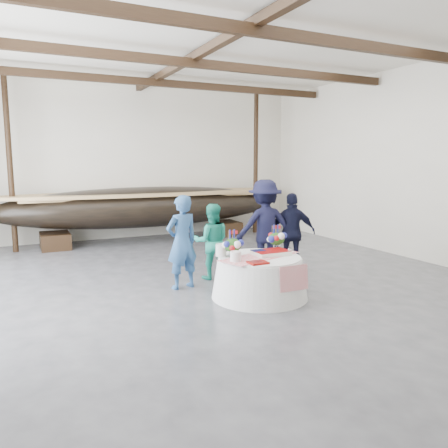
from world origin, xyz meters
name	(u,v)px	position (x,y,z in m)	size (l,w,h in m)	color
floor	(227,287)	(0.00, 0.00, 0.00)	(10.00, 12.00, 0.01)	#3D3D42
wall_back	(139,162)	(0.00, 6.00, 2.25)	(10.00, 0.02, 4.50)	silver
wall_right	(425,163)	(5.00, 0.00, 2.25)	(0.02, 12.00, 4.50)	silver
ceiling	(227,31)	(0.00, 0.00, 4.50)	(10.00, 12.00, 0.01)	white
pavilion_structure	(207,70)	(0.00, 0.86, 4.00)	(9.80, 11.76, 4.50)	black
longboat_display	(147,207)	(-0.05, 5.10, 1.00)	(8.34, 1.67, 1.56)	black
banquet_table	(260,277)	(0.24, -0.78, 0.35)	(1.64, 1.64, 0.71)	silver
tabletop_items	(255,246)	(0.25, -0.59, 0.85)	(1.61, 1.05, 0.40)	red
guest_woman_blue	(182,242)	(-0.77, 0.29, 0.85)	(0.62, 0.41, 1.71)	#284F80
guest_woman_teal	(212,241)	(-0.01, 0.66, 0.74)	(0.72, 0.56, 1.48)	#1C957A
guest_man_left	(265,226)	(1.17, 0.62, 0.96)	(1.25, 0.72, 1.93)	black
guest_man_right	(292,233)	(1.72, 0.44, 0.82)	(0.97, 0.40, 1.65)	black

